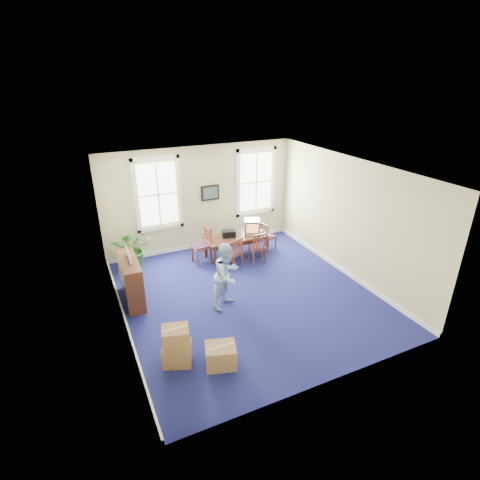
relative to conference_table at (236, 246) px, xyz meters
name	(u,v)px	position (x,y,z in m)	size (l,w,h in m)	color
floor	(246,295)	(-0.69, -2.15, -0.32)	(6.50, 6.50, 0.00)	navy
ceiling	(247,169)	(-0.69, -2.15, 2.88)	(6.50, 6.50, 0.00)	white
wall_back	(201,198)	(-0.69, 1.10, 1.28)	(6.50, 6.50, 0.00)	#C5BB8B
wall_front	(334,309)	(-0.69, -5.40, 1.28)	(6.50, 6.50, 0.00)	#C5BB8B
wall_left	(115,261)	(-3.69, -2.15, 1.28)	(6.50, 6.50, 0.00)	#C5BB8B
wall_right	(348,218)	(2.31, -2.15, 1.28)	(6.50, 6.50, 0.00)	#C5BB8B
baseboard_back	(203,244)	(-0.69, 1.07, -0.26)	(6.00, 0.04, 0.12)	white
baseboard_left	(126,323)	(-3.66, -2.15, -0.26)	(0.04, 6.50, 0.12)	white
baseboard_right	(341,269)	(2.28, -2.15, -0.26)	(0.04, 6.50, 0.12)	white
window_left	(158,194)	(-1.99, 1.08, 1.58)	(1.40, 0.12, 2.20)	white
window_right	(256,182)	(1.21, 1.08, 1.58)	(1.40, 0.12, 2.20)	white
wall_picture	(210,193)	(-0.39, 1.05, 1.43)	(0.58, 0.06, 0.48)	black
conference_table	(236,246)	(0.00, 0.00, 0.00)	(1.89, 0.86, 0.64)	#4C291B
crt_tv	(252,226)	(0.56, 0.04, 0.53)	(0.46, 0.50, 0.42)	#B7B7BC
game_console	(260,231)	(0.82, 0.00, 0.34)	(0.15, 0.18, 0.05)	white
equipment_bag	(229,234)	(-0.21, 0.04, 0.42)	(0.39, 0.25, 0.19)	black
chair_near_left	(233,252)	(-0.39, -0.64, 0.14)	(0.41, 0.41, 0.92)	brown
chair_near_right	(257,247)	(0.39, -0.64, 0.16)	(0.43, 0.43, 0.96)	brown
chair_end_left	(201,246)	(-1.12, 0.00, 0.22)	(0.49, 0.49, 1.08)	brown
chair_end_right	(268,236)	(1.12, 0.00, 0.12)	(0.39, 0.39, 0.88)	brown
man	(227,275)	(-1.30, -2.36, 0.48)	(0.79, 0.61, 1.61)	#A4C1F2
credenza	(131,280)	(-3.32, -1.19, 0.24)	(0.41, 1.42, 1.11)	#4C291B
brochure_rack	(128,254)	(-3.30, -1.19, 0.93)	(0.11, 0.61, 0.27)	#99999E
potted_plant	(133,248)	(-2.97, 0.51, 0.28)	(1.08, 0.94, 1.21)	#215119
cardboard_boxes	(185,339)	(-2.74, -3.66, 0.10)	(1.46, 1.46, 0.84)	#A1764C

